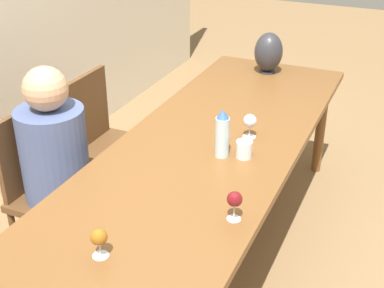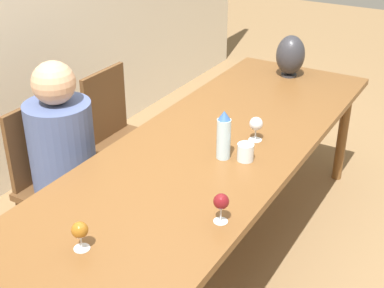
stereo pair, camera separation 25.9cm
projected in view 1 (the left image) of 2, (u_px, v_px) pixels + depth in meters
name	position (u px, v px, depth m)	size (l,w,h in m)	color
ground_plane	(196.00, 275.00, 3.05)	(14.00, 14.00, 0.00)	olive
dining_table	(196.00, 168.00, 2.72)	(3.13, 0.92, 0.77)	brown
water_bottle	(222.00, 134.00, 2.64)	(0.07, 0.07, 0.26)	silver
water_tumbler	(244.00, 149.00, 2.67)	(0.08, 0.08, 0.09)	silver
vase	(269.00, 52.00, 3.72)	(0.20, 0.20, 0.29)	#2D2D33
wine_glass_0	(250.00, 121.00, 2.84)	(0.07, 0.07, 0.13)	silver
wine_glass_1	(235.00, 200.00, 2.17)	(0.07, 0.07, 0.13)	silver
wine_glass_3	(99.00, 238.00, 1.97)	(0.07, 0.07, 0.12)	silver
chair_near	(48.00, 187.00, 2.93)	(0.44, 0.44, 0.93)	brown
chair_far	(108.00, 140.00, 3.43)	(0.44, 0.44, 0.93)	brown
person_near	(58.00, 168.00, 2.83)	(0.36, 0.36, 1.21)	#2D2D38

